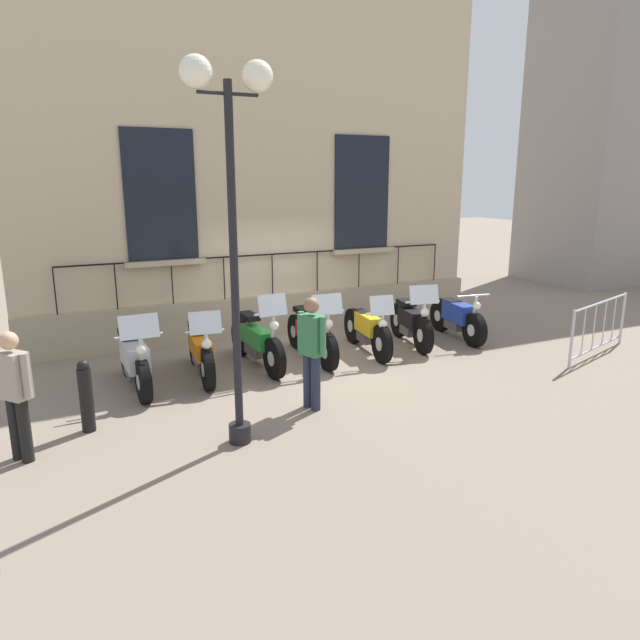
{
  "coord_description": "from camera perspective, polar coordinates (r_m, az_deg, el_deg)",
  "views": [
    {
      "loc": [
        9.49,
        -4.4,
        3.26
      ],
      "look_at": [
        0.44,
        0.0,
        0.8
      ],
      "focal_mm": 32.62,
      "sensor_mm": 36.0,
      "label": 1
    }
  ],
  "objects": [
    {
      "name": "motorcycle_orange",
      "position": [
        9.97,
        -11.59,
        -3.08
      ],
      "size": [
        2.1,
        0.63,
        1.26
      ],
      "color": "black",
      "rests_on": "ground_plane"
    },
    {
      "name": "distant_building",
      "position": [
        22.24,
        28.57,
        15.78
      ],
      "size": [
        3.29,
        6.82,
        9.34
      ],
      "color": "gray",
      "rests_on": "ground_plane"
    },
    {
      "name": "crowd_barrier",
      "position": [
        12.1,
        25.71,
        -0.52
      ],
      "size": [
        0.74,
        2.27,
        1.05
      ],
      "color": "#B7B7BF",
      "rests_on": "ground_plane"
    },
    {
      "name": "lamppost",
      "position": [
        6.89,
        -8.72,
        13.26
      ],
      "size": [
        0.36,
        1.06,
        4.55
      ],
      "color": "black",
      "rests_on": "ground_plane"
    },
    {
      "name": "ground_plane",
      "position": [
        10.96,
        -1.02,
        -3.57
      ],
      "size": [
        60.0,
        60.0,
        0.0
      ],
      "primitive_type": "plane",
      "color": "gray"
    },
    {
      "name": "bollard",
      "position": [
        8.25,
        -21.98,
        -6.9
      ],
      "size": [
        0.18,
        0.18,
        0.98
      ],
      "color": "black",
      "rests_on": "ground_plane"
    },
    {
      "name": "motorcycle_blue",
      "position": [
        12.4,
        13.33,
        0.18
      ],
      "size": [
        1.99,
        0.72,
        1.03
      ],
      "color": "black",
      "rests_on": "ground_plane"
    },
    {
      "name": "motorcycle_red",
      "position": [
        10.69,
        -0.81,
        -1.56
      ],
      "size": [
        2.19,
        0.67,
        1.35
      ],
      "color": "black",
      "rests_on": "ground_plane"
    },
    {
      "name": "motorcycle_silver",
      "position": [
        9.64,
        -17.7,
        -3.87
      ],
      "size": [
        2.02,
        0.7,
        1.34
      ],
      "color": "black",
      "rests_on": "ground_plane"
    },
    {
      "name": "motorcycle_black",
      "position": [
        11.72,
        8.94,
        -0.27
      ],
      "size": [
        1.97,
        0.78,
        1.32
      ],
      "color": "black",
      "rests_on": "ground_plane"
    },
    {
      "name": "motorcycle_yellow",
      "position": [
        11.11,
        4.67,
        -1.0
      ],
      "size": [
        2.11,
        0.6,
        1.23
      ],
      "color": "black",
      "rests_on": "ground_plane"
    },
    {
      "name": "building_facade",
      "position": [
        12.6,
        -5.68,
        18.27
      ],
      "size": [
        0.82,
        10.01,
        8.81
      ],
      "color": "#C6B28E",
      "rests_on": "ground_plane"
    },
    {
      "name": "pedestrian_standing",
      "position": [
        7.62,
        -27.75,
        -6.08
      ],
      "size": [
        0.43,
        0.4,
        1.58
      ],
      "color": "black",
      "rests_on": "ground_plane"
    },
    {
      "name": "motorcycle_green",
      "position": [
        10.32,
        -6.19,
        -2.12
      ],
      "size": [
        2.23,
        0.6,
        1.43
      ],
      "color": "black",
      "rests_on": "ground_plane"
    },
    {
      "name": "pedestrian_walking",
      "position": [
        8.26,
        -0.82,
        -2.68
      ],
      "size": [
        0.51,
        0.32,
        1.64
      ],
      "color": "#23283D",
      "rests_on": "ground_plane"
    }
  ]
}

